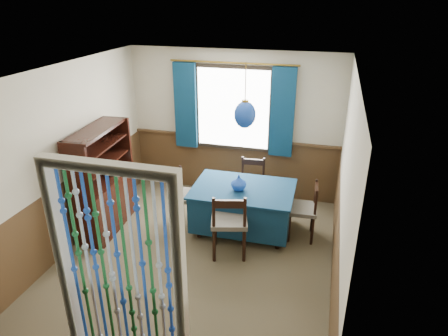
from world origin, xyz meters
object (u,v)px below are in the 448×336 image
(chair_far, at_px, (252,184))
(vase_sideboard, at_px, (112,169))
(chair_left, at_px, (188,196))
(chair_right, at_px, (304,209))
(dining_table, at_px, (243,206))
(vase_table, at_px, (239,183))
(bowl_shelf, at_px, (92,169))
(sideboard, at_px, (104,194))
(pendant_lamp, at_px, (245,114))
(chair_near, at_px, (229,222))

(chair_far, xyz_separation_m, vase_sideboard, (-1.96, -0.93, 0.44))
(chair_far, relative_size, chair_left, 0.96)
(chair_far, bearing_deg, chair_right, 139.88)
(dining_table, bearing_deg, chair_far, 89.60)
(chair_left, bearing_deg, vase_table, 79.71)
(chair_left, height_order, bowl_shelf, bowl_shelf)
(dining_table, xyz_separation_m, vase_sideboard, (-1.96, -0.25, 0.48))
(sideboard, xyz_separation_m, bowl_shelf, (0.06, -0.30, 0.55))
(chair_far, bearing_deg, chair_left, 35.13)
(chair_far, relative_size, vase_sideboard, 4.10)
(pendant_lamp, bearing_deg, chair_right, 2.99)
(chair_right, height_order, bowl_shelf, bowl_shelf)
(dining_table, relative_size, chair_near, 1.54)
(dining_table, height_order, chair_far, chair_far)
(dining_table, height_order, vase_sideboard, vase_sideboard)
(chair_far, height_order, vase_sideboard, vase_sideboard)
(dining_table, bearing_deg, chair_near, -94.40)
(dining_table, distance_m, chair_near, 0.66)
(bowl_shelf, bearing_deg, vase_table, 19.60)
(chair_far, height_order, vase_table, vase_table)
(dining_table, height_order, chair_near, chair_near)
(chair_near, distance_m, chair_left, 1.02)
(chair_far, distance_m, vase_sideboard, 2.21)
(dining_table, xyz_separation_m, bowl_shelf, (-1.96, -0.75, 0.69))
(chair_far, xyz_separation_m, chair_left, (-0.84, -0.71, 0.02))
(dining_table, distance_m, pendant_lamp, 1.40)
(chair_near, bearing_deg, chair_left, 127.95)
(chair_far, xyz_separation_m, chair_right, (0.90, -0.63, 0.00))
(chair_far, distance_m, bowl_shelf, 2.51)
(dining_table, distance_m, chair_right, 0.89)
(sideboard, distance_m, vase_sideboard, 0.40)
(chair_far, relative_size, pendant_lamp, 0.98)
(chair_far, height_order, chair_left, chair_left)
(vase_sideboard, bearing_deg, chair_near, -11.83)
(chair_near, distance_m, vase_sideboard, 2.00)
(chair_right, distance_m, vase_sideboard, 2.90)
(pendant_lamp, relative_size, vase_table, 4.15)
(chair_near, distance_m, vase_table, 0.65)
(chair_right, distance_m, sideboard, 2.96)
(pendant_lamp, bearing_deg, vase_table, -125.02)
(sideboard, distance_m, pendant_lamp, 2.42)
(dining_table, height_order, chair_right, chair_right)
(vase_table, xyz_separation_m, vase_sideboard, (-1.91, -0.18, 0.08))
(chair_right, relative_size, vase_sideboard, 4.13)
(chair_near, bearing_deg, dining_table, 71.89)
(dining_table, height_order, chair_left, chair_left)
(bowl_shelf, distance_m, vase_sideboard, 0.55)
(chair_far, bearing_deg, sideboard, 24.09)
(chair_far, relative_size, vase_table, 4.09)
(chair_left, height_order, chair_right, chair_left)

